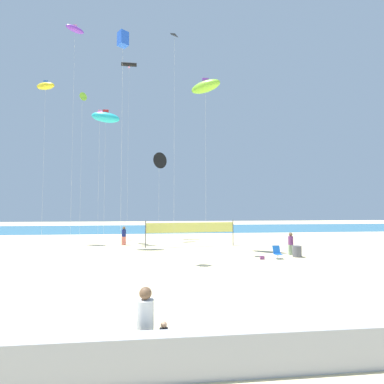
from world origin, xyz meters
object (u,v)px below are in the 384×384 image
object	(u,v)px
folding_beach_chair	(277,252)
kite_lime_delta	(82,97)
kite_cyan_inflatable	(106,117)
toddler_figure	(164,339)
kite_black_delta	(159,161)
kite_blue_box	(123,40)
kite_lime_inflatable	(205,87)
kite_violet_inflatable	(75,30)
kite_yellow_inflatable	(46,86)
beach_handbag	(262,258)
mother_figure	(145,322)
beachgoer_plum_shirt	(291,243)
kite_black_diamond	(175,38)
kite_magenta_inflatable	(100,114)
trash_barrel	(297,251)
volleyball_net	(191,229)
kite_black_tube	(129,65)
beachgoer_navy_shirt	(124,235)

from	to	relation	value
folding_beach_chair	kite_lime_delta	xyz separation A→B (m)	(-17.19, 14.58, 15.87)
kite_cyan_inflatable	toddler_figure	bearing A→B (deg)	-75.42
kite_black_delta	kite_blue_box	world-z (taller)	kite_blue_box
kite_lime_inflatable	kite_violet_inflatable	bearing A→B (deg)	155.46
kite_black_delta	kite_yellow_inflatable	bearing A→B (deg)	-174.32
kite_yellow_inflatable	kite_lime_inflatable	xyz separation A→B (m)	(15.30, -5.95, -1.86)
kite_black_delta	beach_handbag	bearing A→B (deg)	-58.48
kite_yellow_inflatable	toddler_figure	bearing A→B (deg)	-63.21
kite_cyan_inflatable	kite_lime_inflatable	bearing A→B (deg)	-13.48
mother_figure	folding_beach_chair	xyz separation A→B (m)	(8.46, 12.79, -0.45)
folding_beach_chair	mother_figure	bearing A→B (deg)	-89.60
kite_yellow_inflatable	kite_lime_delta	distance (m)	4.99
kite_blue_box	kite_lime_delta	xyz separation A→B (m)	(-6.51, 14.96, 1.53)
beachgoer_plum_shirt	kite_black_delta	xyz separation A→B (m)	(-9.96, 9.94, 7.68)
kite_black_diamond	kite_magenta_inflatable	bearing A→B (deg)	132.80
trash_barrel	kite_magenta_inflatable	bearing A→B (deg)	148.02
volleyball_net	kite_black_diamond	bearing A→B (deg)	-112.14
kite_violet_inflatable	beach_handbag	bearing A→B (deg)	-33.14
volleyball_net	kite_yellow_inflatable	distance (m)	20.36
beachgoer_plum_shirt	folding_beach_chair	bearing A→B (deg)	-122.53
trash_barrel	kite_blue_box	size ratio (longest dim) A/B	0.05
kite_black_tube	beachgoer_plum_shirt	bearing A→B (deg)	-44.52
toddler_figure	kite_lime_inflatable	world-z (taller)	kite_lime_inflatable
beach_handbag	kite_black_diamond	world-z (taller)	kite_black_diamond
kite_violet_inflatable	kite_lime_inflatable	bearing A→B (deg)	-24.54
trash_barrel	kite_black_tube	bearing A→B (deg)	133.53
kite_yellow_inflatable	kite_violet_inflatable	world-z (taller)	kite_violet_inflatable
beach_handbag	kite_cyan_inflatable	bearing A→B (deg)	150.83
volleyball_net	kite_lime_delta	distance (m)	20.40
volleyball_net	beachgoer_navy_shirt	bearing A→B (deg)	163.46
folding_beach_chair	kite_magenta_inflatable	world-z (taller)	kite_magenta_inflatable
beachgoer_plum_shirt	kite_cyan_inflatable	xyz separation A→B (m)	(-14.69, 4.94, 10.66)
beachgoer_plum_shirt	kite_cyan_inflatable	size ratio (longest dim) A/B	0.14
kite_lime_inflatable	kite_lime_delta	xyz separation A→B (m)	(-12.85, 10.25, 2.47)
beachgoer_navy_shirt	kite_black_delta	size ratio (longest dim) A/B	0.19
kite_lime_inflatable	kite_cyan_inflatable	bearing A→B (deg)	166.52
toddler_figure	trash_barrel	distance (m)	16.41
beachgoer_navy_shirt	trash_barrel	size ratio (longest dim) A/B	2.19
beachgoer_plum_shirt	kite_lime_delta	bearing A→B (deg)	161.67
beach_handbag	kite_violet_inflatable	xyz separation A→B (m)	(-15.70, 10.25, 21.51)
beach_handbag	kite_black_delta	distance (m)	16.03
kite_yellow_inflatable	kite_violet_inflatable	distance (m)	6.53
mother_figure	kite_black_delta	size ratio (longest dim) A/B	0.18
beachgoer_plum_shirt	kite_cyan_inflatable	world-z (taller)	kite_cyan_inflatable
kite_lime_inflatable	kite_black_delta	bearing A→B (deg)	119.09
toddler_figure	kite_yellow_inflatable	xyz separation A→B (m)	(-11.61, 22.99, 15.25)
toddler_figure	kite_cyan_inflatable	xyz separation A→B (m)	(-4.97, 19.11, 11.08)
beach_handbag	kite_lime_inflatable	distance (m)	14.83
beach_handbag	kite_black_diamond	distance (m)	18.05
trash_barrel	volleyball_net	size ratio (longest dim) A/B	0.10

